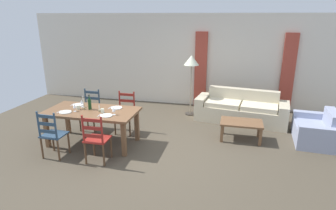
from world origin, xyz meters
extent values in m
cube|color=#4A4133|center=(0.00, 0.00, -0.01)|extent=(9.60, 9.60, 0.02)
cube|color=beige|center=(0.00, 3.30, 1.35)|extent=(9.60, 0.16, 2.70)
cube|color=#A13D2F|center=(0.55, 3.16, 1.10)|extent=(0.35, 0.08, 2.20)
cube|color=#A13D2F|center=(2.95, 3.16, 1.10)|extent=(0.35, 0.08, 2.20)
cube|color=brown|center=(-1.31, -0.02, 0.72)|extent=(1.90, 0.96, 0.05)
cube|color=brown|center=(-2.16, -0.40, 0.35)|extent=(0.08, 0.08, 0.70)
cube|color=brown|center=(-0.46, -0.40, 0.35)|extent=(0.08, 0.08, 0.70)
cube|color=brown|center=(-2.16, 0.36, 0.35)|extent=(0.08, 0.08, 0.70)
cube|color=brown|center=(-0.46, 0.36, 0.35)|extent=(0.08, 0.08, 0.70)
cube|color=#2B435A|center=(-1.76, -0.70, 0.45)|extent=(0.43, 0.41, 0.03)
cylinder|color=brown|center=(-1.94, -0.53, 0.22)|extent=(0.04, 0.04, 0.43)
cylinder|color=brown|center=(-1.58, -0.53, 0.22)|extent=(0.04, 0.04, 0.43)
cylinder|color=brown|center=(-1.94, -0.87, 0.22)|extent=(0.04, 0.04, 0.43)
cylinder|color=brown|center=(-1.58, -0.87, 0.22)|extent=(0.04, 0.04, 0.43)
cylinder|color=#2B435A|center=(-1.94, -0.87, 0.71)|extent=(0.04, 0.04, 0.50)
cylinder|color=#2B435A|center=(-1.58, -0.87, 0.71)|extent=(0.04, 0.04, 0.50)
cube|color=#2B435A|center=(-1.76, -0.87, 0.58)|extent=(0.38, 0.03, 0.06)
cube|color=#2B435A|center=(-1.76, -0.87, 0.73)|extent=(0.38, 0.03, 0.06)
cube|color=#2B435A|center=(-1.76, -0.87, 0.88)|extent=(0.38, 0.03, 0.06)
cube|color=maroon|center=(-0.86, -0.69, 0.45)|extent=(0.43, 0.41, 0.03)
cylinder|color=brown|center=(-1.04, -0.53, 0.22)|extent=(0.04, 0.04, 0.43)
cylinder|color=brown|center=(-0.68, -0.52, 0.22)|extent=(0.04, 0.04, 0.43)
cylinder|color=brown|center=(-1.03, -0.87, 0.22)|extent=(0.04, 0.04, 0.43)
cylinder|color=brown|center=(-0.67, -0.86, 0.22)|extent=(0.04, 0.04, 0.43)
cylinder|color=maroon|center=(-1.03, -0.87, 0.71)|extent=(0.04, 0.04, 0.50)
cylinder|color=maroon|center=(-0.67, -0.86, 0.71)|extent=(0.04, 0.04, 0.50)
cube|color=maroon|center=(-0.85, -0.86, 0.58)|extent=(0.38, 0.03, 0.06)
cube|color=maroon|center=(-0.85, -0.86, 0.73)|extent=(0.38, 0.03, 0.06)
cube|color=maroon|center=(-0.85, -0.86, 0.88)|extent=(0.38, 0.03, 0.06)
cube|color=#2E4355|center=(-1.76, 0.69, 0.45)|extent=(0.42, 0.40, 0.03)
cylinder|color=brown|center=(-1.58, 0.52, 0.22)|extent=(0.04, 0.04, 0.43)
cylinder|color=brown|center=(-1.94, 0.52, 0.22)|extent=(0.04, 0.04, 0.43)
cylinder|color=brown|center=(-1.58, 0.86, 0.22)|extent=(0.04, 0.04, 0.43)
cylinder|color=brown|center=(-1.94, 0.86, 0.22)|extent=(0.04, 0.04, 0.43)
cylinder|color=#2E4355|center=(-1.58, 0.86, 0.71)|extent=(0.04, 0.04, 0.50)
cylinder|color=#2E4355|center=(-1.94, 0.86, 0.71)|extent=(0.04, 0.04, 0.50)
cube|color=#2E4355|center=(-1.76, 0.86, 0.58)|extent=(0.38, 0.02, 0.06)
cube|color=#2E4355|center=(-1.76, 0.86, 0.73)|extent=(0.38, 0.02, 0.06)
cube|color=#2E4355|center=(-1.76, 0.86, 0.88)|extent=(0.38, 0.02, 0.06)
cube|color=maroon|center=(-0.87, 0.69, 0.45)|extent=(0.42, 0.40, 0.03)
cylinder|color=brown|center=(-0.69, 0.52, 0.22)|extent=(0.04, 0.04, 0.43)
cylinder|color=brown|center=(-1.05, 0.52, 0.22)|extent=(0.04, 0.04, 0.43)
cylinder|color=brown|center=(-0.70, 0.86, 0.22)|extent=(0.04, 0.04, 0.43)
cylinder|color=brown|center=(-1.06, 0.86, 0.22)|extent=(0.04, 0.04, 0.43)
cylinder|color=maroon|center=(-0.70, 0.86, 0.71)|extent=(0.04, 0.04, 0.50)
cylinder|color=maroon|center=(-1.06, 0.86, 0.71)|extent=(0.04, 0.04, 0.50)
cube|color=maroon|center=(-0.88, 0.86, 0.58)|extent=(0.38, 0.03, 0.06)
cube|color=maroon|center=(-0.88, 0.86, 0.73)|extent=(0.38, 0.03, 0.06)
cube|color=maroon|center=(-0.88, 0.86, 0.88)|extent=(0.38, 0.03, 0.06)
cylinder|color=white|center=(-1.76, -0.27, 0.76)|extent=(0.24, 0.24, 0.02)
cube|color=silver|center=(-1.91, -0.27, 0.75)|extent=(0.03, 0.17, 0.01)
cylinder|color=white|center=(-0.86, -0.27, 0.76)|extent=(0.24, 0.24, 0.02)
cube|color=silver|center=(-1.01, -0.27, 0.75)|extent=(0.03, 0.17, 0.01)
cylinder|color=white|center=(-1.76, 0.23, 0.76)|extent=(0.24, 0.24, 0.02)
cube|color=silver|center=(-1.91, 0.23, 0.75)|extent=(0.03, 0.17, 0.01)
cylinder|color=white|center=(-0.86, 0.23, 0.76)|extent=(0.24, 0.24, 0.02)
cube|color=silver|center=(-1.01, 0.23, 0.75)|extent=(0.02, 0.17, 0.01)
cylinder|color=#143819|center=(-1.38, 0.04, 0.86)|extent=(0.07, 0.07, 0.22)
cylinder|color=#143819|center=(-1.38, 0.04, 1.01)|extent=(0.02, 0.02, 0.08)
cylinder|color=black|center=(-1.38, 0.04, 1.06)|extent=(0.03, 0.03, 0.02)
cylinder|color=white|center=(-1.61, -0.16, 0.75)|extent=(0.06, 0.06, 0.01)
cylinder|color=white|center=(-1.61, -0.16, 0.79)|extent=(0.01, 0.01, 0.07)
cone|color=white|center=(-1.61, -0.16, 0.87)|extent=(0.06, 0.06, 0.08)
cylinder|color=white|center=(-0.74, -0.16, 0.75)|extent=(0.06, 0.06, 0.01)
cylinder|color=white|center=(-0.74, -0.16, 0.79)|extent=(0.01, 0.01, 0.07)
cone|color=white|center=(-0.74, -0.16, 0.87)|extent=(0.06, 0.06, 0.08)
cylinder|color=white|center=(-1.62, 0.14, 0.75)|extent=(0.06, 0.06, 0.01)
cylinder|color=white|center=(-1.62, 0.14, 0.79)|extent=(0.01, 0.01, 0.07)
cone|color=white|center=(-1.62, 0.14, 0.87)|extent=(0.06, 0.06, 0.08)
cylinder|color=beige|center=(-1.01, -0.12, 0.80)|extent=(0.07, 0.07, 0.09)
cylinder|color=beige|center=(-1.61, -0.03, 0.80)|extent=(0.07, 0.07, 0.09)
cylinder|color=#998C66|center=(-1.49, 0.00, 0.77)|extent=(0.05, 0.05, 0.04)
cylinder|color=white|center=(-1.49, 0.00, 0.92)|extent=(0.02, 0.02, 0.26)
cylinder|color=#998C66|center=(-1.11, -0.06, 0.77)|extent=(0.05, 0.05, 0.04)
cylinder|color=white|center=(-1.11, -0.06, 0.84)|extent=(0.02, 0.02, 0.11)
cube|color=beige|center=(1.75, 2.08, 0.20)|extent=(1.89, 1.04, 0.40)
cube|color=beige|center=(1.79, 2.38, 0.40)|extent=(1.81, 0.44, 0.80)
cube|color=beige|center=(2.76, 1.94, 0.29)|extent=(0.35, 0.83, 0.58)
cube|color=beige|center=(0.74, 2.22, 0.29)|extent=(0.35, 0.83, 0.58)
cube|color=beige|center=(2.19, 1.97, 0.46)|extent=(0.94, 0.75, 0.12)
cube|color=beige|center=(1.30, 2.09, 0.46)|extent=(0.94, 0.75, 0.12)
cube|color=brown|center=(1.75, 0.93, 0.40)|extent=(0.90, 0.56, 0.04)
cube|color=brown|center=(1.35, 0.70, 0.19)|extent=(0.06, 0.06, 0.38)
cube|color=brown|center=(2.15, 0.70, 0.19)|extent=(0.06, 0.06, 0.38)
cube|color=brown|center=(1.35, 1.16, 0.19)|extent=(0.06, 0.06, 0.38)
cube|color=brown|center=(2.15, 1.16, 0.19)|extent=(0.06, 0.06, 0.38)
cube|color=#969EB9|center=(3.30, 1.18, 0.19)|extent=(0.85, 0.85, 0.38)
cube|color=#969EB9|center=(3.60, 1.16, 0.36)|extent=(0.25, 0.81, 0.72)
cube|color=#969EB9|center=(3.27, 0.69, 0.26)|extent=(0.81, 0.23, 0.52)
cube|color=#969EB9|center=(3.33, 1.67, 0.26)|extent=(0.81, 0.23, 0.52)
cylinder|color=#332D28|center=(0.40, 2.33, 0.01)|extent=(0.28, 0.28, 0.03)
cylinder|color=gray|center=(0.40, 2.33, 0.71)|extent=(0.03, 0.03, 1.35)
cone|color=beige|center=(0.40, 2.33, 1.51)|extent=(0.40, 0.40, 0.26)
camera|label=1|loc=(1.53, -5.05, 2.64)|focal=30.19mm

